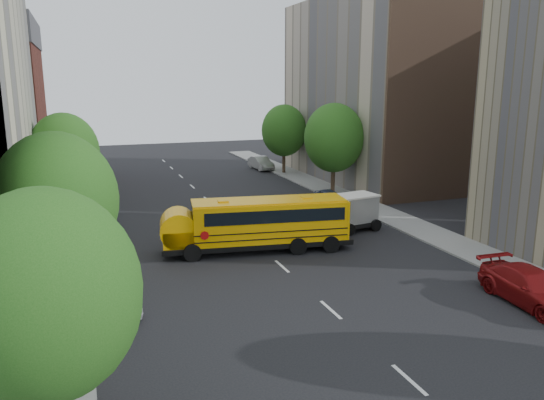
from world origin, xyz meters
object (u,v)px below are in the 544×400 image
safari_truck (339,213)px  parked_car_2 (88,183)px  street_tree_2 (64,152)px  street_tree_0 (46,296)px  street_tree_5 (284,131)px  parked_car_3 (532,288)px  parked_car_5 (261,163)px  parked_car_1 (101,208)px  street_tree_1 (57,201)px  parked_car_0 (119,296)px  parked_car_4 (330,198)px  street_tree_4 (334,138)px  school_bus (255,222)px

safari_truck → parked_car_2: bearing=118.7°
safari_truck → street_tree_2: bearing=138.1°
safari_truck → street_tree_0: bearing=-144.1°
street_tree_0 → safari_truck: 24.29m
street_tree_5 → parked_car_3: (-2.20, -36.54, -3.90)m
parked_car_5 → street_tree_0: bearing=-119.5°
parked_car_1 → parked_car_5: (18.30, 16.82, 0.03)m
street_tree_1 → parked_car_0: size_ratio=2.05×
parked_car_2 → parked_car_5: size_ratio=1.26×
street_tree_5 → safari_truck: size_ratio=1.26×
parked_car_4 → parked_car_5: parked_car_5 is taller
parked_car_3 → parked_car_4: parked_car_3 is taller
street_tree_2 → parked_car_5: size_ratio=1.71×
street_tree_4 → parked_car_4: street_tree_4 is taller
parked_car_5 → school_bus: bearing=-113.6°
street_tree_5 → safari_truck: street_tree_5 is taller
street_tree_0 → parked_car_3: size_ratio=1.34×
parked_car_5 → safari_truck: bearing=-101.7°
street_tree_5 → parked_car_0: (-19.80, -30.80, -4.04)m
street_tree_5 → parked_car_3: bearing=-93.4°
street_tree_0 → parked_car_0: bearing=76.5°
street_tree_4 → street_tree_5: bearing=90.0°
street_tree_0 → street_tree_2: bearing=90.0°
street_tree_5 → parked_car_2: 21.02m
street_tree_5 → parked_car_0: street_tree_5 is taller
street_tree_1 → street_tree_5: size_ratio=1.05×
school_bus → parked_car_5: (9.98, 28.24, -1.02)m
safari_truck → parked_car_4: 7.67m
street_tree_1 → street_tree_4: street_tree_4 is taller
street_tree_0 → safari_truck: (17.01, 17.01, -3.35)m
parked_car_3 → parked_car_0: bearing=165.1°
parked_car_4 → parked_car_5: bearing=90.6°
parked_car_3 → parked_car_5: 39.96m
street_tree_4 → parked_car_5: (-1.50, 15.41, -4.33)m
parked_car_4 → parked_car_2: bearing=147.6°
street_tree_4 → parked_car_0: street_tree_4 is taller
street_tree_2 → safari_truck: size_ratio=1.29×
parked_car_0 → parked_car_3: 18.51m
street_tree_5 → parked_car_3: 36.81m
street_tree_2 → parked_car_2: street_tree_2 is taller
street_tree_4 → parked_car_4: size_ratio=2.09×
street_tree_0 → street_tree_1: size_ratio=0.94×
street_tree_4 → street_tree_0: bearing=-128.2°
parked_car_0 → parked_car_4: parked_car_4 is taller
parked_car_0 → street_tree_1: bearing=-25.5°
street_tree_4 → parked_car_1: bearing=-175.9°
parked_car_5 → parked_car_0: bearing=-122.3°
street_tree_1 → street_tree_2: bearing=90.0°
street_tree_2 → parked_car_4: size_ratio=1.98×
parked_car_3 → street_tree_5: bearing=89.7°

